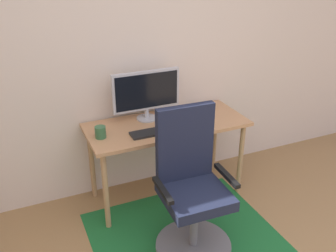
# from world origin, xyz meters

# --- Properties ---
(wall_back) EXTENTS (6.00, 0.10, 2.60)m
(wall_back) POSITION_xyz_m (0.00, 2.20, 1.30)
(wall_back) COLOR beige
(wall_back) RESTS_ON ground
(area_rug) EXTENTS (1.40, 1.28, 0.01)m
(area_rug) POSITION_xyz_m (0.09, 1.20, 0.00)
(area_rug) COLOR #1A612B
(area_rug) RESTS_ON ground
(desk) EXTENTS (1.36, 0.58, 0.72)m
(desk) POSITION_xyz_m (0.20, 1.84, 0.64)
(desk) COLOR tan
(desk) RESTS_ON ground
(monitor) EXTENTS (0.59, 0.18, 0.43)m
(monitor) POSITION_xyz_m (0.07, 1.99, 0.96)
(monitor) COLOR #B2B2B7
(monitor) RESTS_ON desk
(keyboard) EXTENTS (0.43, 0.13, 0.02)m
(keyboard) POSITION_xyz_m (0.05, 1.71, 0.72)
(keyboard) COLOR black
(keyboard) RESTS_ON desk
(computer_mouse) EXTENTS (0.06, 0.10, 0.03)m
(computer_mouse) POSITION_xyz_m (0.35, 1.73, 0.73)
(computer_mouse) COLOR black
(computer_mouse) RESTS_ON desk
(coffee_cup) EXTENTS (0.09, 0.09, 0.09)m
(coffee_cup) POSITION_xyz_m (-0.38, 1.80, 0.76)
(coffee_cup) COLOR #2F5E38
(coffee_cup) RESTS_ON desk
(cell_phone) EXTENTS (0.12, 0.16, 0.01)m
(cell_phone) POSITION_xyz_m (0.59, 2.01, 0.72)
(cell_phone) COLOR black
(cell_phone) RESTS_ON desk
(office_chair) EXTENTS (0.57, 0.57, 1.09)m
(office_chair) POSITION_xyz_m (0.09, 1.16, 0.42)
(office_chair) COLOR slate
(office_chair) RESTS_ON ground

